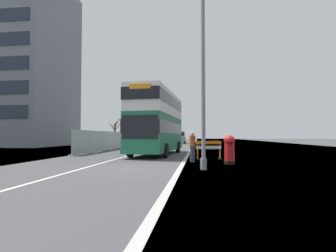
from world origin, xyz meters
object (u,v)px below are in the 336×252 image
at_px(roadworks_barrier, 209,148).
at_px(double_decker_bus, 158,122).
at_px(lamppost_foreground, 203,75).
at_px(red_pillar_postbox, 229,148).
at_px(car_oncoming_near, 158,139).
at_px(pedestrian_at_kerb, 192,147).
at_px(car_receding_mid, 180,138).
at_px(car_receding_far, 165,138).

bearing_deg(roadworks_barrier, double_decker_bus, 134.49).
distance_m(lamppost_foreground, roadworks_barrier, 6.42).
bearing_deg(red_pillar_postbox, roadworks_barrier, 109.14).
distance_m(car_oncoming_near, pedestrian_at_kerb, 26.59).
bearing_deg(double_decker_bus, lamppost_foreground, -69.29).
bearing_deg(car_receding_mid, red_pillar_postbox, -81.95).
relative_size(red_pillar_postbox, car_receding_mid, 0.36).
xyz_separation_m(lamppost_foreground, car_oncoming_near, (-6.63, 29.37, -3.25)).
xyz_separation_m(car_receding_mid, car_receding_far, (-3.80, 6.84, -0.05)).
height_order(double_decker_bus, lamppost_foreground, lamppost_foreground).
relative_size(double_decker_bus, car_receding_far, 2.63).
relative_size(car_receding_far, pedestrian_at_kerb, 2.23).
distance_m(double_decker_bus, car_oncoming_near, 20.27).
xyz_separation_m(roadworks_barrier, car_receding_mid, (-4.19, 33.79, 0.34)).
distance_m(double_decker_bus, roadworks_barrier, 6.01).
height_order(red_pillar_postbox, car_receding_far, car_receding_far).
bearing_deg(car_receding_far, car_oncoming_near, -86.82).
distance_m(car_oncoming_near, car_receding_mid, 10.17).
bearing_deg(car_receding_mid, lamppost_foreground, -84.52).
bearing_deg(car_oncoming_near, car_receding_far, 93.18).
bearing_deg(red_pillar_postbox, car_receding_far, 101.67).
relative_size(roadworks_barrier, car_receding_far, 0.43).
height_order(roadworks_barrier, car_receding_mid, car_receding_mid).
xyz_separation_m(car_receding_far, pedestrian_at_kerb, (6.98, -42.49, -0.15)).
distance_m(roadworks_barrier, car_receding_far, 41.41).
bearing_deg(pedestrian_at_kerb, car_receding_mid, 95.10).
height_order(lamppost_foreground, car_receding_far, lamppost_foreground).
distance_m(lamppost_foreground, car_receding_far, 46.70).
xyz_separation_m(red_pillar_postbox, car_receding_mid, (-5.18, 36.64, 0.24)).
distance_m(lamppost_foreground, pedestrian_at_kerb, 4.91).
bearing_deg(car_receding_mid, car_oncoming_near, -106.44).
distance_m(car_receding_far, pedestrian_at_kerb, 43.06).
xyz_separation_m(lamppost_foreground, car_receding_far, (-7.55, 45.97, -3.26)).
height_order(double_decker_bus, pedestrian_at_kerb, double_decker_bus).
xyz_separation_m(car_receding_mid, pedestrian_at_kerb, (3.18, -35.65, -0.21)).
xyz_separation_m(roadworks_barrier, pedestrian_at_kerb, (-1.01, -1.86, 0.13)).
distance_m(red_pillar_postbox, car_oncoming_near, 28.07).
bearing_deg(car_receding_far, red_pillar_postbox, -78.33).
xyz_separation_m(lamppost_foreground, pedestrian_at_kerb, (-0.57, 3.48, -3.41)).
bearing_deg(double_decker_bus, car_receding_far, 96.24).
bearing_deg(red_pillar_postbox, car_oncoming_near, 106.69).
bearing_deg(red_pillar_postbox, car_receding_mid, 98.05).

